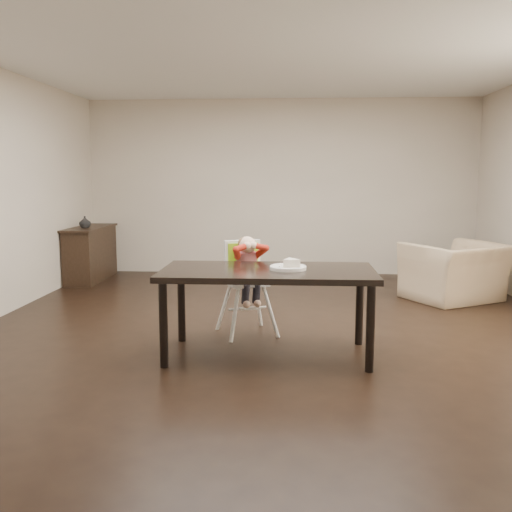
# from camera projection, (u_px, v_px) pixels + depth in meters

# --- Properties ---
(ground) EXTENTS (7.00, 7.00, 0.00)m
(ground) POSITION_uv_depth(u_px,v_px,m) (273.00, 333.00, 5.59)
(ground) COLOR black
(ground) RESTS_ON ground
(room_walls) EXTENTS (6.02, 7.02, 2.71)m
(room_walls) POSITION_uv_depth(u_px,v_px,m) (273.00, 141.00, 5.33)
(room_walls) COLOR #BDAF9D
(room_walls) RESTS_ON ground
(dining_table) EXTENTS (1.80, 0.90, 0.75)m
(dining_table) POSITION_uv_depth(u_px,v_px,m) (268.00, 278.00, 4.83)
(dining_table) COLOR black
(dining_table) RESTS_ON ground
(high_chair) EXTENTS (0.52, 0.52, 0.96)m
(high_chair) POSITION_uv_depth(u_px,v_px,m) (246.00, 265.00, 5.52)
(high_chair) COLOR white
(high_chair) RESTS_ON ground
(plate) EXTENTS (0.39, 0.39, 0.09)m
(plate) POSITION_uv_depth(u_px,v_px,m) (289.00, 266.00, 4.80)
(plate) COLOR white
(plate) RESTS_ON dining_table
(armchair) EXTENTS (1.30, 1.16, 0.95)m
(armchair) POSITION_uv_depth(u_px,v_px,m) (456.00, 262.00, 7.01)
(armchair) COLOR tan
(armchair) RESTS_ON ground
(sideboard) EXTENTS (0.44, 1.26, 0.79)m
(sideboard) POSITION_uv_depth(u_px,v_px,m) (91.00, 253.00, 8.38)
(sideboard) COLOR black
(sideboard) RESTS_ON ground
(vase) EXTENTS (0.19, 0.19, 0.16)m
(vase) POSITION_uv_depth(u_px,v_px,m) (85.00, 222.00, 8.14)
(vase) COLOR #99999E
(vase) RESTS_ON sideboard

